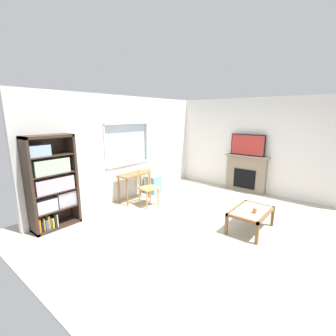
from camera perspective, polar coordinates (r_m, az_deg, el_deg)
ground at (r=5.15m, az=10.06°, el=-13.07°), size 6.37×6.18×0.02m
wall_back_with_window at (r=6.37m, az=-10.21°, el=4.58°), size 5.37×0.15×2.69m
wall_right at (r=7.23m, az=21.32°, el=4.96°), size 0.12×5.38×2.69m
bookshelf at (r=5.14m, az=-26.43°, el=-3.27°), size 0.90×0.38×1.85m
desk_under_window at (r=6.22m, az=-8.24°, el=-2.53°), size 0.86×0.42×0.73m
wooden_chair at (r=5.89m, az=-4.91°, el=-4.61°), size 0.48×0.47×0.90m
plastic_drawer_unit at (r=6.86m, az=-3.72°, el=-3.94°), size 0.35×0.40×0.50m
fireplace at (r=7.32m, az=18.30°, el=-1.18°), size 0.26×1.26×1.06m
tv at (r=7.16m, az=18.71°, el=5.30°), size 0.06×0.98×0.61m
coffee_table at (r=4.93m, az=19.44°, el=-10.20°), size 0.96×0.62×0.41m
sippy_cup at (r=4.78m, az=20.21°, el=-9.65°), size 0.07×0.07×0.09m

